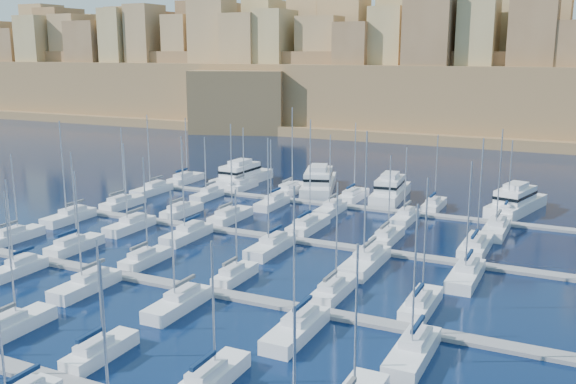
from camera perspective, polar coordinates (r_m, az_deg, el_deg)
The scene contains 48 objects.
ground at distance 82.00m, azimuth -2.50°, elevation -6.20°, with size 600.00×600.00×0.00m, color black.
pontoon_near at distance 56.71m, azimuth -19.54°, elevation -15.62°, with size 84.00×2.00×0.40m, color slate.
pontoon_mid_near at distance 72.21m, azimuth -7.04°, elevation -8.76°, with size 84.00×2.00×0.40m, color slate.
pontoon_mid_far at distance 90.46m, azimuth 0.48°, elevation -4.26°, with size 84.00×2.00×0.40m, color slate.
pontoon_far at distance 110.08m, azimuth 5.36°, elevation -1.27°, with size 84.00×2.00×0.40m, color slate.
sailboat_2 at distance 67.31m, azimuth -23.31°, elevation -10.85°, with size 2.60×8.68×13.92m.
sailboat_3 at distance 59.57m, azimuth -16.37°, elevation -13.44°, with size 2.31×7.69×11.01m.
sailboat_4 at distance 53.55m, azimuth -6.80°, elevation -16.07°, with size 2.48×8.27×12.24m.
sailboat_12 at distance 98.27m, azimuth -23.09°, elevation -3.60°, with size 2.56×8.54×12.63m.
sailboat_13 at distance 90.64m, azimuth -18.45°, elevation -4.53°, with size 2.62×8.73×13.64m.
sailboat_14 at distance 82.67m, azimuth -12.57°, elevation -5.80°, with size 2.39×7.96×13.86m.
sailboat_15 at distance 75.39m, azimuth -4.75°, elevation -7.37°, with size 2.22×7.41×11.11m.
sailboat_16 at distance 70.79m, azimuth 4.11°, elevation -8.68°, with size 2.53×8.44×12.95m.
sailboat_17 at distance 68.27m, azimuth 11.72°, elevation -9.72°, with size 2.61×8.70×14.21m.
sailboat_19 at distance 83.67m, azimuth -22.92°, elevation -6.31°, with size 2.34×7.79×11.99m.
sailboat_20 at distance 75.46m, azimuth -17.50°, elevation -7.87°, with size 2.71×9.04×13.97m.
sailboat_21 at distance 68.04m, azimuth -9.73°, elevation -9.72°, with size 2.69×8.98×13.00m.
sailboat_22 at distance 61.35m, azimuth 0.78°, elevation -12.06°, with size 2.93×9.77×14.84m.
sailboat_23 at distance 58.15m, azimuth 11.05°, elevation -13.76°, with size 2.86×9.53×14.34m.
sailboat_24 at distance 113.23m, azimuth -14.48°, elevation -0.95°, with size 2.75×9.15×13.89m.
sailboat_25 at distance 105.75m, azimuth -9.43°, elevation -1.66°, with size 2.64×8.79×13.20m.
sailboat_26 at distance 101.35m, azimuth -5.16°, elevation -2.14°, with size 2.89×9.63×15.52m.
sailboat_27 at distance 95.64m, azimuth 1.79°, elevation -2.98°, with size 3.03×10.11×16.80m.
sailboat_28 at distance 90.97m, azimuth 8.79°, elevation -3.96°, with size 2.64×8.81×12.50m.
sailboat_29 at distance 89.31m, azimuth 16.36°, elevation -4.62°, with size 3.20×10.66×15.47m.
sailboat_30 at distance 106.17m, azimuth -18.86°, elevation -2.10°, with size 2.85×9.50×16.15m.
sailboat_31 at distance 98.52m, azimuth -13.85°, elevation -2.90°, with size 2.77×9.22×13.39m.
sailboat_32 at distance 92.36m, azimuth -8.94°, elevation -3.70°, with size 2.85×9.49×14.65m.
sailboat_33 at distance 85.58m, azimuth -1.55°, elevation -4.85°, with size 2.95×9.83×15.65m.
sailboat_34 at distance 80.07m, azimuth 6.90°, elevation -6.15°, with size 3.32×11.05×17.34m.
sailboat_35 at distance 77.83m, azimuth 15.53°, elevation -7.11°, with size 2.99×9.95×14.55m.
sailboat_36 at distance 131.76m, azimuth -9.09°, elevation 1.15°, with size 2.83×9.42×13.40m.
sailboat_37 at distance 124.13m, azimuth -4.06°, elevation 0.57°, with size 2.47×8.22×12.19m.
sailboat_38 at distance 120.34m, azimuth 0.24°, elevation 0.25°, with size 2.97×9.90×16.33m.
sailboat_39 at distance 115.50m, azimuth 5.80°, elevation -0.35°, with size 2.86×9.52×14.12m.
sailboat_40 at distance 111.09m, azimuth 12.84°, elevation -1.12°, with size 2.56×8.53×12.89m.
sailboat_41 at distance 109.27m, azimuth 18.89°, elevation -1.72°, with size 2.58×8.61×12.69m.
sailboat_42 at distance 122.68m, azimuth -11.97°, elevation 0.20°, with size 2.89×9.64×15.14m.
sailboat_43 at distance 116.74m, azimuth -7.17°, elevation -0.26°, with size 2.38×7.94×11.60m.
sailboat_44 at distance 109.82m, azimuth -1.39°, elevation -0.97°, with size 2.65×8.84×12.01m.
sailboat_45 at distance 105.52m, azimuth 3.81°, elevation -1.55°, with size 2.65×8.82×13.42m.
sailboat_46 at distance 101.76m, azimuth 10.36°, elevation -2.26°, with size 2.62×8.72×12.17m.
sailboat_47 at distance 98.58m, azimuth 18.03°, elevation -3.13°, with size 3.02×10.05×15.77m.
motor_yacht_a at distance 129.00m, azimuth -4.16°, elevation 1.48°, with size 5.65×16.65×5.25m.
motor_yacht_b at distance 122.72m, azimuth 2.74°, elevation 0.93°, with size 10.99×19.28×5.25m.
motor_yacht_c at distance 116.58m, azimuth 9.08°, elevation 0.17°, with size 6.04×15.85×5.25m.
motor_yacht_d at distance 112.79m, azimuth 19.59°, elevation -0.82°, with size 8.53×16.59×5.25m.
fortified_city at distance 227.03m, azimuth 16.43°, elevation 9.06°, with size 460.00×108.95×59.52m.
Camera 1 is at (36.78, -68.44, 26.21)m, focal length 40.00 mm.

